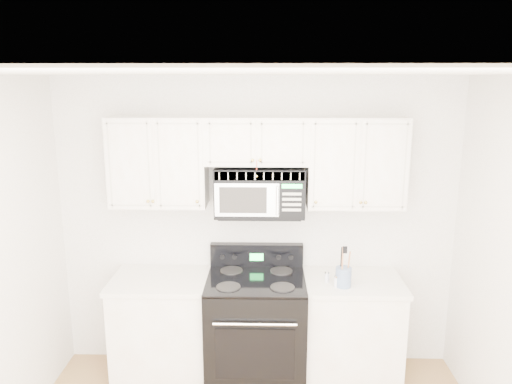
{
  "coord_description": "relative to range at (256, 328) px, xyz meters",
  "views": [
    {
      "loc": [
        0.09,
        -2.5,
        2.58
      ],
      "look_at": [
        0.0,
        1.3,
        1.7
      ],
      "focal_mm": 35.0,
      "sensor_mm": 36.0,
      "label": 1
    }
  ],
  "objects": [
    {
      "name": "room",
      "position": [
        0.0,
        -1.4,
        0.82
      ],
      "size": [
        3.51,
        3.51,
        2.61
      ],
      "color": "#8E6141",
      "rests_on": "ground"
    },
    {
      "name": "base_cabinet_left",
      "position": [
        -0.8,
        0.04,
        -0.06
      ],
      "size": [
        0.86,
        0.65,
        0.92
      ],
      "color": "white",
      "rests_on": "ground"
    },
    {
      "name": "base_cabinet_right",
      "position": [
        0.8,
        0.04,
        -0.06
      ],
      "size": [
        0.86,
        0.65,
        0.92
      ],
      "color": "white",
      "rests_on": "ground"
    },
    {
      "name": "range",
      "position": [
        0.0,
        0.0,
        0.0
      ],
      "size": [
        0.83,
        0.75,
        1.14
      ],
      "color": "black",
      "rests_on": "ground"
    },
    {
      "name": "upper_cabinets",
      "position": [
        0.0,
        0.18,
        1.45
      ],
      "size": [
        2.44,
        0.37,
        0.75
      ],
      "color": "white",
      "rests_on": "ground"
    },
    {
      "name": "microwave",
      "position": [
        0.03,
        0.16,
        1.17
      ],
      "size": [
        0.74,
        0.42,
        0.41
      ],
      "color": "black",
      "rests_on": "ground"
    },
    {
      "name": "utensil_crock",
      "position": [
        0.71,
        -0.11,
        0.52
      ],
      "size": [
        0.13,
        0.13,
        0.34
      ],
      "color": "slate",
      "rests_on": "base_cabinet_right"
    },
    {
      "name": "shaker_salt",
      "position": [
        0.59,
        -0.02,
        0.48
      ],
      "size": [
        0.04,
        0.04,
        0.09
      ],
      "color": "silver",
      "rests_on": "base_cabinet_right"
    },
    {
      "name": "shaker_pepper",
      "position": [
        0.66,
        -0.12,
        0.49
      ],
      "size": [
        0.04,
        0.04,
        0.1
      ],
      "color": "silver",
      "rests_on": "base_cabinet_right"
    }
  ]
}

